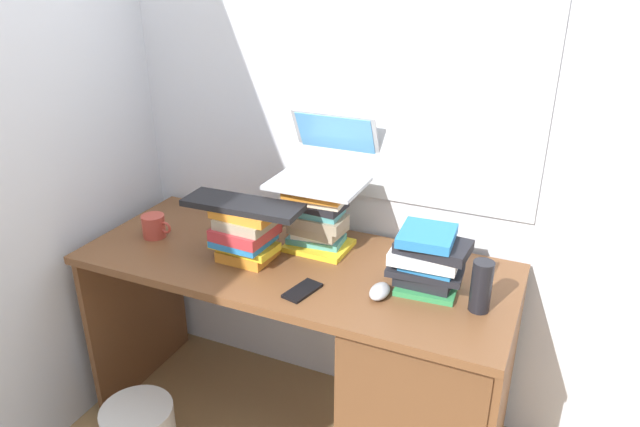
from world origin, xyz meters
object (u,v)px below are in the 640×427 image
Objects in this scene: book_stack_tall at (318,216)px; water_bottle at (481,286)px; desk at (394,372)px; cell_phone at (302,291)px; keyboard at (243,205)px; laptop at (326,164)px; book_stack_side at (428,259)px; mug at (154,226)px; computer_mouse at (380,291)px; book_stack_keyboard_riser at (246,234)px.

water_bottle is at bearing -16.39° from book_stack_tall.
cell_phone reaches higher than desk.
cell_phone is (0.28, -0.12, -0.20)m from keyboard.
book_stack_side is at bearing -23.79° from laptop.
desk is 0.47m from cell_phone.
keyboard reaches higher than water_bottle.
laptop is at bearing 22.45° from mug.
water_bottle reaches higher than desk.
laptop reaches higher than water_bottle.
computer_mouse is (-0.12, -0.11, -0.09)m from book_stack_side.
laptop reaches higher than keyboard.
book_stack_side is at bearing 4.38° from keyboard.
desk is 0.61m from book_stack_tall.
computer_mouse is at bearing 31.45° from cell_phone.
desk is 0.46m from book_stack_side.
desk is 0.79m from keyboard.
computer_mouse is at bearing -6.39° from keyboard.
mug is (-0.60, -0.25, -0.26)m from laptop.
water_bottle reaches higher than mug.
desk is 12.42× the size of mug.
book_stack_tall is 0.29m from keyboard.
book_stack_side reaches higher than book_stack_keyboard_riser.
mug is at bearing 176.36° from keyboard.
book_stack_side is 0.41m from cell_phone.
cell_phone is at bearing -74.75° from book_stack_tall.
keyboard is at bearing -176.51° from desk.
laptop is 0.49m from cell_phone.
book_stack_side is (0.63, 0.07, 0.00)m from book_stack_keyboard_riser.
computer_mouse is at bearing -170.45° from water_bottle.
book_stack_tall is at bearing 164.36° from book_stack_side.
computer_mouse is 0.93m from mug.
book_stack_side is 0.73× the size of laptop.
cell_phone is at bearing -24.67° from keyboard.
laptop is 2.85× the size of mug.
book_stack_tall is 0.58× the size of keyboard.
computer_mouse is at bearing -3.39° from mug.
book_stack_keyboard_riser is 0.11m from keyboard.
computer_mouse is (0.32, -0.23, -0.11)m from book_stack_tall.
cell_phone is at bearing -151.25° from desk.
book_stack_keyboard_riser is 0.38m from laptop.
cell_phone is at bearing -23.45° from book_stack_keyboard_riser.
book_stack_keyboard_riser is 0.63m from book_stack_side.
book_stack_side is at bearing 3.03° from mug.
mug is (-0.97, -0.02, 0.39)m from desk.
keyboard is 0.44m from mug.
keyboard reaches higher than book_stack_keyboard_riser.
laptop reaches higher than book_stack_keyboard_riser.
computer_mouse is 0.76× the size of cell_phone.
mug is at bearing -157.55° from laptop.
book_stack_tall is 0.64m from mug.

